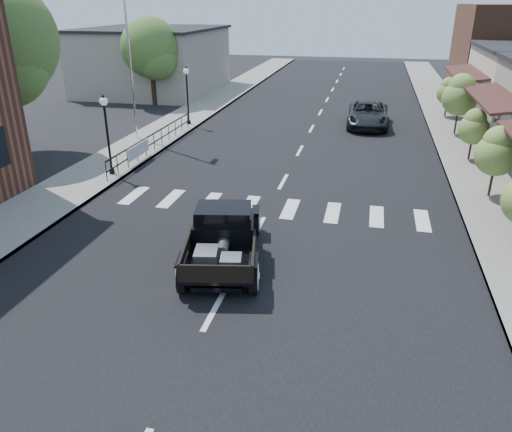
# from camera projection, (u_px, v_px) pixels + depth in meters

# --- Properties ---
(ground) EXTENTS (120.00, 120.00, 0.00)m
(ground) POSITION_uv_depth(u_px,v_px,m) (244.00, 256.00, 15.46)
(ground) COLOR black
(ground) RESTS_ON ground
(road) EXTENTS (14.00, 80.00, 0.02)m
(road) POSITION_uv_depth(u_px,v_px,m) (307.00, 137.00, 28.86)
(road) COLOR black
(road) RESTS_ON ground
(road_markings) EXTENTS (12.00, 60.00, 0.06)m
(road_markings) POSITION_uv_depth(u_px,v_px,m) (294.00, 162.00, 24.40)
(road_markings) COLOR silver
(road_markings) RESTS_ON ground
(sidewalk_left) EXTENTS (3.00, 80.00, 0.15)m
(sidewalk_left) POSITION_uv_depth(u_px,v_px,m) (170.00, 128.00, 30.58)
(sidewalk_left) COLOR gray
(sidewalk_left) RESTS_ON ground
(sidewalk_right) EXTENTS (3.00, 80.00, 0.15)m
(sidewalk_right) POSITION_uv_depth(u_px,v_px,m) (463.00, 144.00, 27.09)
(sidewalk_right) COLOR gray
(sidewalk_right) RESTS_ON ground
(low_building_left) EXTENTS (10.00, 12.00, 5.00)m
(low_building_left) POSITION_uv_depth(u_px,v_px,m) (154.00, 61.00, 42.58)
(low_building_left) COLOR #A39689
(low_building_left) RESTS_ON ground
(railing) EXTENTS (0.08, 10.00, 1.00)m
(railing) POSITION_uv_depth(u_px,v_px,m) (154.00, 140.00, 25.64)
(railing) COLOR black
(railing) RESTS_ON sidewalk_left
(banner) EXTENTS (0.04, 2.20, 0.60)m
(banner) POSITION_uv_depth(u_px,v_px,m) (139.00, 155.00, 23.91)
(banner) COLOR silver
(banner) RESTS_ON sidewalk_left
(lamp_post_b) EXTENTS (0.36, 0.36, 3.50)m
(lamp_post_b) POSITION_uv_depth(u_px,v_px,m) (108.00, 135.00, 21.62)
(lamp_post_b) COLOR black
(lamp_post_b) RESTS_ON sidewalk_left
(lamp_post_c) EXTENTS (0.36, 0.36, 3.50)m
(lamp_post_c) POSITION_uv_depth(u_px,v_px,m) (187.00, 96.00, 30.57)
(lamp_post_c) COLOR black
(lamp_post_c) RESTS_ON sidewalk_left
(flagpole) EXTENTS (0.12, 0.12, 10.82)m
(flagpole) POSITION_uv_depth(u_px,v_px,m) (128.00, 36.00, 25.86)
(flagpole) COLOR silver
(flagpole) RESTS_ON sidewalk_left
(big_tree_near) EXTENTS (5.79, 5.79, 8.50)m
(big_tree_near) POSITION_uv_depth(u_px,v_px,m) (0.00, 69.00, 23.79)
(big_tree_near) COLOR #46652B
(big_tree_near) RESTS_ON ground
(big_tree_far) EXTENTS (4.27, 4.27, 6.28)m
(big_tree_far) POSITION_uv_depth(u_px,v_px,m) (152.00, 62.00, 36.44)
(big_tree_far) COLOR #46652B
(big_tree_far) RESTS_ON ground
(small_tree_b) EXTENTS (1.62, 1.62, 2.69)m
(small_tree_b) POSITION_uv_depth(u_px,v_px,m) (495.00, 163.00, 19.24)
(small_tree_b) COLOR olive
(small_tree_b) RESTS_ON sidewalk_right
(small_tree_c) EXTENTS (1.43, 1.43, 2.38)m
(small_tree_c) POSITION_uv_depth(u_px,v_px,m) (472.00, 135.00, 23.83)
(small_tree_c) COLOR olive
(small_tree_c) RESTS_ON sidewalk_right
(small_tree_d) EXTENTS (1.97, 1.97, 3.28)m
(small_tree_d) POSITION_uv_depth(u_px,v_px,m) (459.00, 105.00, 28.31)
(small_tree_d) COLOR olive
(small_tree_d) RESTS_ON sidewalk_right
(small_tree_e) EXTENTS (1.48, 1.48, 2.46)m
(small_tree_e) POSITION_uv_depth(u_px,v_px,m) (447.00, 98.00, 32.77)
(small_tree_e) COLOR olive
(small_tree_e) RESTS_ON sidewalk_right
(hotrod_pickup) EXTENTS (3.26, 5.35, 1.73)m
(hotrod_pickup) POSITION_uv_depth(u_px,v_px,m) (223.00, 235.00, 14.79)
(hotrod_pickup) COLOR black
(hotrod_pickup) RESTS_ON ground
(second_car) EXTENTS (2.54, 5.36, 1.48)m
(second_car) POSITION_uv_depth(u_px,v_px,m) (368.00, 115.00, 30.99)
(second_car) COLOR black
(second_car) RESTS_ON ground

